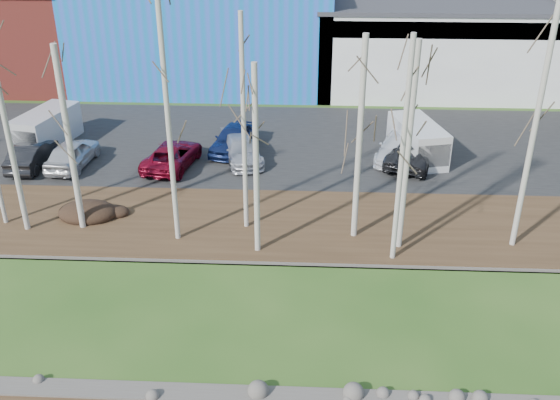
# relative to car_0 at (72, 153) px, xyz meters

# --- Properties ---
(near_bank_rocks) EXTENTS (80.00, 0.80, 0.50)m
(near_bank_rocks) POSITION_rel_car_0_xyz_m (11.19, -17.59, -0.92)
(near_bank_rocks) COLOR #47423D
(near_bank_rocks) RESTS_ON ground
(river) EXTENTS (80.00, 8.00, 0.90)m
(river) POSITION_rel_car_0_xyz_m (11.19, -13.49, -0.92)
(river) COLOR black
(river) RESTS_ON ground
(far_bank_rocks) EXTENTS (80.00, 0.80, 0.46)m
(far_bank_rocks) POSITION_rel_car_0_xyz_m (11.19, -9.39, -0.92)
(far_bank_rocks) COLOR #47423D
(far_bank_rocks) RESTS_ON ground
(far_bank) EXTENTS (80.00, 7.00, 0.15)m
(far_bank) POSITION_rel_car_0_xyz_m (11.19, -6.19, -0.85)
(far_bank) COLOR #382616
(far_bank) RESTS_ON ground
(parking_lot) EXTENTS (80.00, 14.00, 0.14)m
(parking_lot) POSITION_rel_car_0_xyz_m (11.19, 4.31, -0.85)
(parking_lot) COLOR black
(parking_lot) RESTS_ON ground
(building_blue) EXTENTS (20.40, 12.24, 8.30)m
(building_blue) POSITION_rel_car_0_xyz_m (5.19, 18.31, 3.23)
(building_blue) COLOR #0F68B3
(building_blue) RESTS_ON ground
(building_white) EXTENTS (18.36, 12.24, 6.80)m
(building_white) POSITION_rel_car_0_xyz_m (23.19, 18.29, 2.49)
(building_white) COLOR beige
(building_white) RESTS_ON ground
(dirt_mound) EXTENTS (2.89, 2.04, 0.57)m
(dirt_mound) POSITION_rel_car_0_xyz_m (2.83, -6.09, -0.49)
(dirt_mound) COLOR black
(dirt_mound) RESTS_ON far_bank
(birch_0) EXTENTS (0.25, 0.25, 9.46)m
(birch_0) POSITION_rel_car_0_xyz_m (0.33, -7.39, 3.96)
(birch_0) COLOR beige
(birch_0) RESTS_ON far_bank
(birch_2) EXTENTS (0.28, 0.28, 8.72)m
(birch_2) POSITION_rel_car_0_xyz_m (2.91, -7.08, 3.59)
(birch_2) COLOR beige
(birch_2) RESTS_ON far_bank
(birch_3) EXTENTS (0.23, 0.23, 11.78)m
(birch_3) POSITION_rel_car_0_xyz_m (7.65, -7.91, 5.12)
(birch_3) COLOR beige
(birch_3) RESTS_ON far_bank
(birch_4) EXTENTS (0.25, 0.25, 8.48)m
(birch_4) POSITION_rel_car_0_xyz_m (11.43, -8.78, 3.47)
(birch_4) COLOR beige
(birch_4) RESTS_ON far_bank
(birch_5) EXTENTS (0.22, 0.22, 10.04)m
(birch_5) POSITION_rel_car_0_xyz_m (10.71, -6.63, 4.25)
(birch_5) COLOR beige
(birch_5) RESTS_ON far_bank
(birch_6) EXTENTS (0.22, 0.22, 9.74)m
(birch_6) POSITION_rel_car_0_xyz_m (17.39, -9.13, 4.10)
(birch_6) COLOR beige
(birch_6) RESTS_ON far_bank
(birch_7) EXTENTS (0.27, 0.27, 9.31)m
(birch_7) POSITION_rel_car_0_xyz_m (15.80, -7.25, 3.88)
(birch_7) COLOR beige
(birch_7) RESTS_ON far_bank
(birch_8) EXTENTS (0.25, 0.25, 9.31)m
(birch_8) POSITION_rel_car_0_xyz_m (17.77, -8.14, 3.88)
(birch_8) COLOR beige
(birch_8) RESTS_ON far_bank
(birch_9) EXTENTS (0.25, 0.25, 12.75)m
(birch_9) POSITION_rel_car_0_xyz_m (22.96, -7.75, 5.60)
(birch_9) COLOR beige
(birch_9) RESTS_ON far_bank
(car_0) EXTENTS (2.20, 4.72, 1.56)m
(car_0) POSITION_rel_car_0_xyz_m (0.00, 0.00, 0.00)
(car_0) COLOR silver
(car_0) RESTS_ON parking_lot
(car_1) EXTENTS (1.56, 4.45, 1.46)m
(car_1) POSITION_rel_car_0_xyz_m (-2.29, -0.19, -0.05)
(car_1) COLOR black
(car_1) RESTS_ON parking_lot
(car_2) EXTENTS (3.14, 5.35, 1.40)m
(car_2) POSITION_rel_car_0_xyz_m (5.78, 0.21, -0.08)
(car_2) COLOR maroon
(car_2) RESTS_ON parking_lot
(car_3) EXTENTS (3.29, 5.11, 1.38)m
(car_3) POSITION_rel_car_0_xyz_m (9.66, 1.27, -0.09)
(car_3) COLOR #ABACB4
(car_3) RESTS_ON parking_lot
(car_4) EXTENTS (2.97, 5.03, 1.61)m
(car_4) POSITION_rel_car_0_xyz_m (9.03, 2.75, 0.02)
(car_4) COLOR navy
(car_4) RESTS_ON parking_lot
(car_5) EXTENTS (4.17, 5.84, 1.48)m
(car_5) POSITION_rel_car_0_xyz_m (19.69, 1.30, -0.04)
(car_5) COLOR #262628
(car_5) RESTS_ON parking_lot
(car_6) EXTENTS (3.47, 5.36, 1.44)m
(car_6) POSITION_rel_car_0_xyz_m (18.90, 2.07, -0.06)
(car_6) COLOR white
(car_6) RESTS_ON parking_lot
(van_white) EXTENTS (3.15, 5.25, 2.15)m
(van_white) POSITION_rel_car_0_xyz_m (20.09, 2.06, 0.29)
(van_white) COLOR white
(van_white) RESTS_ON parking_lot
(van_grey) EXTENTS (3.00, 5.17, 2.12)m
(van_grey) POSITION_rel_car_0_xyz_m (-2.78, 3.12, 0.28)
(van_grey) COLOR silver
(van_grey) RESTS_ON parking_lot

